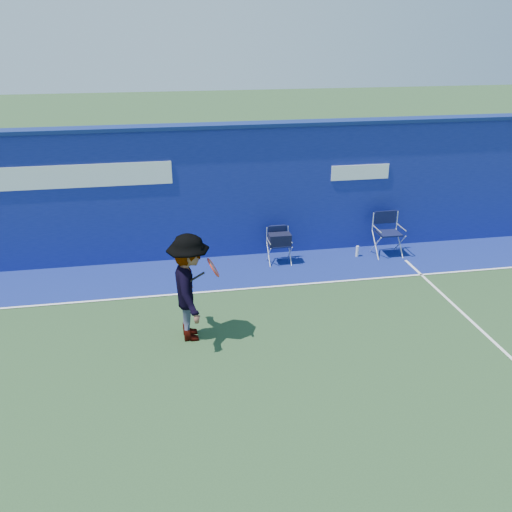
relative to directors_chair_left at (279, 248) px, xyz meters
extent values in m
plane|color=#264324|center=(-1.56, -4.42, -0.36)|extent=(80.00, 80.00, 0.00)
cube|color=navy|center=(-1.56, 0.78, 1.14)|extent=(24.00, 0.40, 3.00)
cube|color=navy|center=(-1.56, 0.78, 2.68)|extent=(24.00, 0.50, 0.08)
cube|color=white|center=(-4.56, 0.57, 1.74)|extent=(4.50, 0.02, 0.50)
cube|color=white|center=(2.04, 0.57, 1.54)|extent=(1.40, 0.02, 0.35)
cube|color=navy|center=(-1.56, -0.32, -0.35)|extent=(24.00, 1.80, 0.01)
cube|color=white|center=(-1.56, -1.22, -0.35)|extent=(24.00, 0.06, 0.01)
cube|color=#0E1235|center=(0.00, -0.01, 0.09)|extent=(0.44, 0.37, 0.03)
cube|color=silver|center=(0.00, 0.21, 0.28)|extent=(0.50, 0.02, 0.36)
cube|color=#0E1235|center=(0.00, 0.21, 0.35)|extent=(0.44, 0.02, 0.25)
cube|color=black|center=(0.00, -0.04, 0.23)|extent=(0.50, 0.29, 0.27)
cube|color=#0E1235|center=(0.00, 0.21, 0.38)|extent=(0.36, 0.05, 0.20)
cube|color=#0E1235|center=(2.64, 0.00, 0.19)|extent=(0.53, 0.45, 0.03)
cube|color=silver|center=(2.64, 0.27, 0.41)|extent=(0.61, 0.03, 0.44)
cube|color=#0E1235|center=(2.64, 0.27, 0.50)|extent=(0.53, 0.03, 0.31)
cylinder|color=silver|center=(1.90, 0.02, -0.22)|extent=(0.07, 0.07, 0.27)
imported|color=#EA4738|center=(-2.20, -2.88, 0.60)|extent=(0.76, 1.26, 1.92)
torus|color=red|center=(-1.80, -3.00, 1.00)|extent=(0.21, 0.37, 0.34)
cylinder|color=gray|center=(-1.80, -3.00, 1.00)|extent=(0.16, 0.32, 0.28)
cylinder|color=black|center=(-2.10, -2.99, 0.84)|extent=(0.32, 0.04, 0.20)
camera|label=1|loc=(-2.54, -11.18, 4.72)|focal=38.00mm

